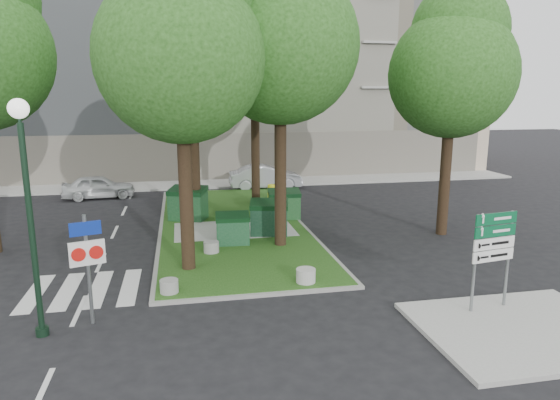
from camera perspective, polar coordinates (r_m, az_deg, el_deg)
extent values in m
plane|color=black|center=(14.73, -4.19, -11.02)|extent=(120.00, 120.00, 0.00)
cube|color=#1B4714|center=(22.31, -5.53, -2.83)|extent=(6.00, 16.00, 0.12)
cube|color=gray|center=(22.31, -5.53, -2.85)|extent=(6.30, 16.30, 0.10)
cube|color=#999993|center=(14.07, 26.01, -13.17)|extent=(5.00, 4.00, 0.12)
cube|color=#999993|center=(32.51, -8.34, 1.81)|extent=(42.00, 3.00, 0.12)
cube|color=silver|center=(16.17, -18.38, -9.46)|extent=(5.00, 3.00, 0.01)
cube|color=#C0AC90|center=(39.56, -9.33, 15.13)|extent=(41.00, 12.00, 16.00)
cylinder|color=black|center=(16.18, -10.77, 2.29)|extent=(0.44, 0.44, 6.16)
sphere|color=#1C4412|center=(15.99, -11.31, 15.61)|extent=(5.20, 5.20, 5.20)
cylinder|color=black|center=(18.48, 0.05, 4.57)|extent=(0.44, 0.44, 6.72)
sphere|color=#1C4412|center=(18.40, 0.05, 17.27)|extent=(5.60, 5.60, 5.60)
cylinder|color=black|center=(22.64, -9.73, 4.71)|extent=(0.44, 0.44, 5.88)
sphere|color=#1C4412|center=(22.48, -10.06, 13.77)|extent=(4.80, 4.80, 4.80)
sphere|color=#1C4412|center=(22.81, -9.45, 18.00)|extent=(3.60, 3.60, 3.60)
cylinder|color=black|center=(25.85, -2.84, 7.01)|extent=(0.44, 0.44, 7.00)
sphere|color=#1C4412|center=(25.82, -2.94, 16.44)|extent=(5.80, 5.80, 5.80)
sphere|color=#1C4412|center=(26.29, -2.37, 20.76)|extent=(4.35, 4.35, 4.35)
cylinder|color=black|center=(21.49, 18.43, 3.88)|extent=(0.44, 0.44, 5.88)
sphere|color=#1C4412|center=(21.32, 19.08, 13.41)|extent=(5.00, 5.00, 5.00)
sphere|color=#1C4412|center=(21.76, 19.84, 17.77)|extent=(3.75, 3.75, 3.75)
cube|color=#0F3918|center=(23.18, -10.46, -0.68)|extent=(1.86, 1.58, 1.24)
cube|color=black|center=(23.03, -10.53, 1.07)|extent=(1.94, 1.67, 0.36)
cube|color=#123E20|center=(19.26, -5.43, -3.54)|extent=(1.29, 0.92, 0.97)
cube|color=black|center=(19.12, -5.46, -1.90)|extent=(1.34, 0.98, 0.28)
cube|color=black|center=(20.42, -1.26, -2.32)|extent=(1.65, 1.28, 1.16)
cube|color=black|center=(20.26, -1.27, -0.47)|extent=(1.71, 1.36, 0.33)
cube|color=#15461C|center=(23.05, 0.49, -0.72)|extent=(1.47, 1.06, 1.10)
cube|color=black|center=(22.92, 0.49, 0.84)|extent=(1.53, 1.13, 0.32)
cylinder|color=gray|center=(14.99, -12.55, -9.59)|extent=(0.53, 0.53, 0.38)
cylinder|color=#ACACA6|center=(15.41, 2.97, -8.61)|extent=(0.59, 0.59, 0.42)
cylinder|color=gray|center=(18.35, -7.86, -5.33)|extent=(0.56, 0.56, 0.40)
cylinder|color=yellow|center=(27.23, -0.95, 0.94)|extent=(0.46, 0.46, 0.80)
cylinder|color=black|center=(13.01, -26.49, -3.48)|extent=(0.14, 0.14, 5.14)
cylinder|color=black|center=(13.82, -25.51, -13.39)|extent=(0.31, 0.31, 0.21)
sphere|color=white|center=(12.61, -27.72, 9.24)|extent=(0.45, 0.45, 0.45)
cylinder|color=slate|center=(13.49, -21.04, -7.51)|extent=(0.11, 0.11, 2.87)
cube|color=navy|center=(13.18, -21.40, -3.03)|extent=(0.73, 0.26, 0.34)
cube|color=white|center=(13.35, -21.19, -5.64)|extent=(0.84, 0.30, 0.63)
cylinder|color=red|center=(13.39, -22.06, -5.67)|extent=(0.34, 0.13, 0.34)
cylinder|color=red|center=(13.32, -20.31, -5.62)|extent=(0.34, 0.13, 0.34)
cylinder|color=slate|center=(14.02, 21.36, -6.79)|extent=(0.09, 0.09, 2.64)
cylinder|color=slate|center=(14.76, 24.62, -6.13)|extent=(0.09, 0.09, 2.64)
cube|color=#0A502C|center=(14.08, 23.42, -1.94)|extent=(1.31, 0.25, 0.30)
cube|color=#0A502C|center=(14.16, 23.31, -3.25)|extent=(1.31, 0.25, 0.30)
cube|color=white|center=(14.24, 23.20, -4.55)|extent=(1.31, 0.25, 0.30)
cube|color=white|center=(14.34, 23.09, -5.83)|extent=(1.31, 0.25, 0.30)
imported|color=silver|center=(29.76, -20.03, 1.44)|extent=(4.05, 2.03, 1.32)
imported|color=#A9ABB1|center=(30.84, -1.66, 2.66)|extent=(4.47, 1.59, 1.47)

